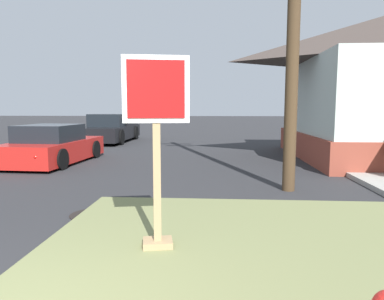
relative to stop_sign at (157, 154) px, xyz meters
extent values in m
cube|color=olive|center=(1.25, -0.31, -1.19)|extent=(5.45, 5.32, 0.08)
cube|color=#A3845B|center=(0.00, 0.02, -0.03)|extent=(0.11, 0.11, 2.23)
cube|color=#A3845B|center=(0.00, 0.02, -1.11)|extent=(0.41, 0.34, 0.08)
cube|color=white|center=(0.01, -0.03, 0.76)|extent=(0.77, 0.16, 0.78)
cube|color=red|center=(0.01, -0.05, 0.76)|extent=(0.65, 0.14, 0.66)
cylinder|color=black|center=(-1.36, 1.45, -1.22)|extent=(0.70, 0.70, 0.02)
cube|color=red|center=(-4.57, 6.92, -0.82)|extent=(2.04, 4.11, 0.64)
cube|color=black|center=(-4.58, 6.72, -0.26)|extent=(1.67, 1.93, 0.56)
cylinder|color=black|center=(-5.38, 8.21, -0.92)|extent=(0.25, 0.63, 0.62)
cylinder|color=black|center=(-3.64, 8.13, -0.92)|extent=(0.25, 0.63, 0.62)
cylinder|color=black|center=(-5.50, 5.72, -0.92)|extent=(0.25, 0.63, 0.62)
cylinder|color=black|center=(-3.77, 5.64, -0.92)|extent=(0.25, 0.63, 0.62)
sphere|color=white|center=(-5.03, 8.91, -0.76)|extent=(0.14, 0.14, 0.14)
sphere|color=white|center=(-3.93, 8.86, -0.76)|extent=(0.14, 0.14, 0.14)
sphere|color=red|center=(-4.12, 4.93, -0.76)|extent=(0.12, 0.12, 0.12)
cube|color=black|center=(-4.83, 14.18, -0.73)|extent=(1.89, 5.19, 0.68)
cube|color=black|center=(-4.83, 13.46, -0.09)|extent=(1.66, 1.35, 0.68)
cube|color=black|center=(-3.94, 15.09, -0.17)|extent=(0.10, 2.18, 0.44)
cube|color=black|center=(-5.72, 15.09, -0.17)|extent=(0.10, 2.18, 0.44)
cube|color=black|center=(-4.83, 16.73, -0.17)|extent=(1.70, 0.10, 0.44)
cylinder|color=black|center=(-3.95, 12.63, -0.85)|extent=(0.26, 0.76, 0.76)
cylinder|color=black|center=(-5.72, 12.63, -0.85)|extent=(0.26, 0.76, 0.76)
cylinder|color=black|center=(-3.94, 15.74, -0.85)|extent=(0.26, 0.76, 0.76)
cylinder|color=black|center=(-5.71, 15.74, -0.85)|extent=(0.26, 0.76, 0.76)
cube|color=#2D2D33|center=(5.27, 5.73, -0.90)|extent=(0.36, 0.09, 0.41)
camera|label=1|loc=(0.71, -4.12, 0.54)|focal=32.96mm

